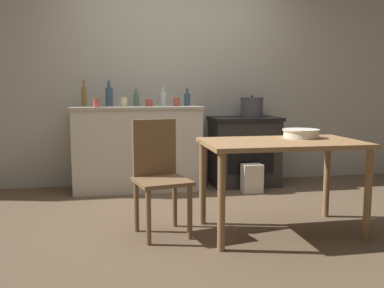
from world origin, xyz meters
The scene contains 18 objects.
ground_plane centered at (0.00, 0.00, 0.00)m, with size 14.00×14.00×0.00m, color brown.
wall_back centered at (0.00, 1.58, 1.27)m, with size 8.00×0.07×2.55m.
counter_cabinet centered at (-0.47, 1.28, 0.48)m, with size 1.45×0.57×0.96m.
stove centered at (0.80, 1.28, 0.41)m, with size 0.81×0.58×0.82m.
work_table centered at (0.56, -0.44, 0.64)m, with size 1.24×0.72×0.74m.
chair centered at (-0.40, -0.28, 0.48)m, with size 0.47×0.47×0.91m.
flour_sack centered at (0.77, 0.87, 0.16)m, with size 0.22×0.16×0.32m, color beige.
stock_pot centered at (0.90, 1.31, 0.93)m, with size 0.28×0.28×0.26m.
mixing_bowl_large centered at (0.79, -0.29, 0.78)m, with size 0.31×0.31×0.07m.
bottle_far_left centered at (-0.78, 1.35, 1.07)m, with size 0.08×0.08×0.28m.
bottle_left centered at (-1.05, 1.37, 1.07)m, with size 0.06×0.06×0.30m.
bottle_mid_left centered at (0.12, 1.34, 1.03)m, with size 0.07×0.07×0.20m.
bottle_center_left centered at (-0.17, 1.31, 1.04)m, with size 0.08×0.08×0.22m.
bottle_center centered at (-0.47, 1.41, 1.03)m, with size 0.06×0.06×0.20m.
cup_center_right centered at (-0.34, 1.24, 0.99)m, with size 0.08×0.08×0.08m, color #B74C42.
cup_mid_right centered at (-0.03, 1.23, 1.00)m, with size 0.08×0.08×0.09m, color #B74C42.
cup_right centered at (-0.91, 1.09, 1.00)m, with size 0.07×0.07×0.09m, color #B74C42.
cup_far_right centered at (-0.62, 1.20, 1.01)m, with size 0.09×0.09×0.10m, color beige.
Camera 1 is at (-0.76, -3.60, 1.15)m, focal length 40.00 mm.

